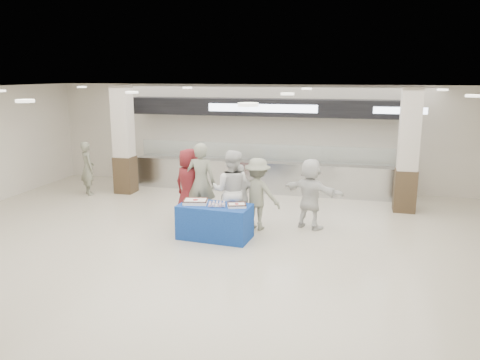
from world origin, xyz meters
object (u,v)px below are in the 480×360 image
(sheet_cake_left, at_px, (195,201))
(display_table, at_px, (215,222))
(soldier_a, at_px, (201,183))
(soldier_bg, at_px, (88,168))
(chef_short, at_px, (240,197))
(chef_tall, at_px, (232,191))
(civilian_maroon, at_px, (189,184))
(soldier_b, at_px, (257,194))
(sheet_cake_right, at_px, (237,205))
(cupcake_tray, at_px, (217,204))
(civilian_white, at_px, (310,194))

(sheet_cake_left, bearing_deg, display_table, -1.69)
(soldier_a, bearing_deg, soldier_bg, -23.85)
(sheet_cake_left, xyz_separation_m, chef_short, (0.83, 0.72, -0.04))
(chef_tall, bearing_deg, chef_short, -155.77)
(civilian_maroon, height_order, chef_short, civilian_maroon)
(chef_tall, xyz_separation_m, soldier_b, (0.55, 0.22, -0.10))
(civilian_maroon, distance_m, soldier_b, 1.83)
(civilian_maroon, distance_m, chef_short, 1.51)
(sheet_cake_right, height_order, soldier_b, soldier_b)
(display_table, height_order, cupcake_tray, cupcake_tray)
(display_table, xyz_separation_m, soldier_a, (-0.67, 1.07, 0.59))
(cupcake_tray, bearing_deg, display_table, 156.61)
(sheet_cake_left, bearing_deg, chef_short, 40.88)
(civilian_maroon, bearing_deg, soldier_b, -169.88)
(civilian_maroon, distance_m, soldier_a, 0.41)
(soldier_b, bearing_deg, soldier_a, 1.65)
(sheet_cake_right, distance_m, soldier_a, 1.60)
(sheet_cake_right, bearing_deg, civilian_maroon, 141.20)
(sheet_cake_left, height_order, soldier_a, soldier_a)
(chef_short, bearing_deg, display_table, 50.20)
(cupcake_tray, relative_size, soldier_b, 0.26)
(chef_tall, height_order, civilian_white, chef_tall)
(soldier_bg, bearing_deg, chef_tall, -161.90)
(soldier_a, bearing_deg, soldier_b, 169.74)
(sheet_cake_right, bearing_deg, display_table, 178.23)
(soldier_b, height_order, civilian_white, soldier_b)
(civilian_maroon, bearing_deg, civilian_white, -158.48)
(sheet_cake_right, height_order, civilian_white, civilian_white)
(sheet_cake_left, bearing_deg, civilian_white, 26.96)
(cupcake_tray, height_order, civilian_white, civilian_white)
(chef_tall, relative_size, soldier_bg, 1.17)
(chef_tall, bearing_deg, cupcake_tray, 74.99)
(chef_tall, relative_size, soldier_b, 1.12)
(sheet_cake_left, distance_m, cupcake_tray, 0.50)
(sheet_cake_left, distance_m, sheet_cake_right, 0.94)
(soldier_a, xyz_separation_m, chef_short, (1.06, -0.34, -0.20))
(sheet_cake_right, xyz_separation_m, chef_tall, (-0.29, 0.66, 0.14))
(cupcake_tray, height_order, soldier_bg, soldier_bg)
(cupcake_tray, relative_size, civilian_maroon, 0.24)
(civilian_maroon, bearing_deg, chef_tall, 176.54)
(chef_tall, height_order, soldier_bg, chef_tall)
(chef_tall, xyz_separation_m, soldier_bg, (-4.99, 2.09, -0.14))
(soldier_b, relative_size, civilian_white, 1.01)
(soldier_a, height_order, chef_short, soldier_a)
(chef_short, xyz_separation_m, civilian_white, (1.54, 0.49, 0.06))
(display_table, height_order, civilian_white, civilian_white)
(display_table, height_order, soldier_a, soldier_a)
(sheet_cake_left, relative_size, civilian_maroon, 0.33)
(cupcake_tray, bearing_deg, sheet_cake_right, 1.13)
(sheet_cake_right, xyz_separation_m, soldier_b, (0.26, 0.87, 0.04))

